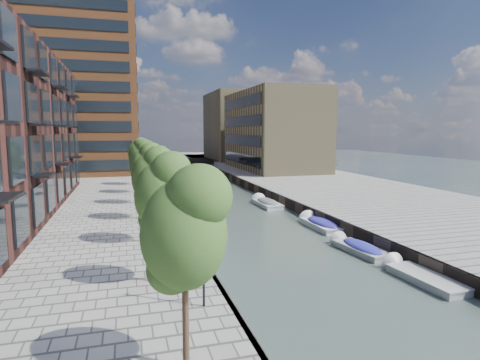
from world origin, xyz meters
name	(u,v)px	position (x,y,z in m)	size (l,w,h in m)	color
water	(213,197)	(0.00, 40.00, 0.00)	(300.00, 300.00, 0.00)	#38473F
quay_right	(331,187)	(16.00, 40.00, 0.50)	(20.00, 140.00, 1.00)	gray
quay_wall_left	(162,195)	(-6.10, 40.00, 0.50)	(0.25, 140.00, 1.00)	#332823
quay_wall_right	(260,191)	(6.10, 40.00, 0.50)	(0.25, 140.00, 1.00)	#332823
far_closure	(165,159)	(0.00, 100.00, 0.50)	(80.00, 40.00, 1.00)	gray
tower	(79,82)	(-17.00, 65.00, 16.00)	(18.00, 18.00, 30.00)	brown
tan_block_near	(273,130)	(16.00, 62.00, 8.00)	(12.00, 25.00, 14.00)	#8D7C56
tan_block_far	(235,126)	(16.00, 88.00, 9.00)	(12.00, 20.00, 16.00)	#8D7C56
bridge	(179,164)	(0.00, 72.00, 1.39)	(13.00, 6.00, 1.30)	gray
tree_0	(184,226)	(-8.50, 4.00, 5.31)	(2.50, 2.50, 5.95)	#382619
tree_1	(162,191)	(-8.50, 11.00, 5.31)	(2.50, 2.50, 5.95)	#382619
tree_2	(152,175)	(-8.50, 18.00, 5.31)	(2.50, 2.50, 5.95)	#382619
tree_3	(146,165)	(-8.50, 25.00, 5.31)	(2.50, 2.50, 5.95)	#382619
tree_4	(142,159)	(-8.50, 32.00, 5.31)	(2.50, 2.50, 5.95)	#382619
tree_5	(140,155)	(-8.50, 39.00, 5.31)	(2.50, 2.50, 5.95)	#382619
tree_6	(138,152)	(-8.50, 46.00, 5.31)	(2.50, 2.50, 5.95)	#382619
lamp_0	(203,245)	(-7.20, 8.00, 3.51)	(0.24, 0.24, 4.12)	black
lamp_1	(165,189)	(-7.20, 24.00, 3.51)	(0.24, 0.24, 4.12)	black
lamp_2	(151,170)	(-7.20, 40.00, 3.51)	(0.24, 0.24, 4.12)	black
sloop_1	(192,238)	(-5.40, 22.05, 0.00)	(3.62, 5.07, 1.05)	black
sloop_2	(176,212)	(-5.40, 31.89, 0.00)	(3.12, 4.37, 0.91)	maroon
sloop_3	(194,216)	(-4.00, 29.63, 0.00)	(3.67, 5.14, 1.06)	#BCBDBB
sloop_4	(178,207)	(-4.93, 34.34, 0.00)	(3.06, 4.28, 0.89)	black
motorboat_0	(357,248)	(4.69, 15.68, 0.19)	(2.17, 4.90, 1.58)	#AFAFAD
motorboat_2	(417,277)	(5.05, 10.34, 0.10)	(2.00, 5.00, 1.64)	#BBBBB9
motorboat_3	(319,224)	(5.40, 22.53, 0.21)	(1.84, 5.25, 1.75)	white
motorboat_4	(266,203)	(4.32, 32.88, 0.22)	(1.94, 5.42, 1.80)	silver
car	(249,165)	(11.50, 62.18, 1.73)	(1.71, 4.26, 1.45)	#A7ABAC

